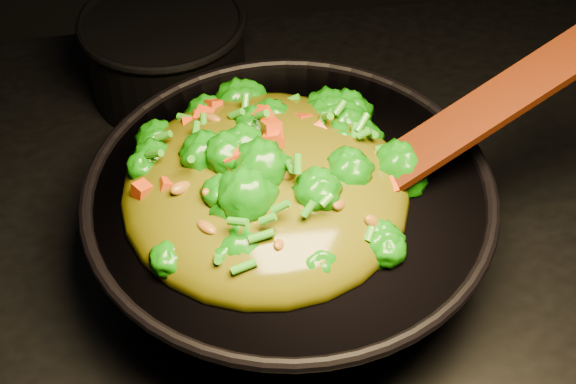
{
  "coord_description": "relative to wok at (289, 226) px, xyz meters",
  "views": [
    {
      "loc": [
        -0.04,
        -0.61,
        1.64
      ],
      "look_at": [
        0.05,
        -0.03,
        1.0
      ],
      "focal_mm": 50.0,
      "sensor_mm": 36.0,
      "label": 1
    }
  ],
  "objects": [
    {
      "name": "back_pot",
      "position": [
        -0.12,
        0.33,
        0.0
      ],
      "size": [
        0.27,
        0.27,
        0.12
      ],
      "primitive_type": "cylinder",
      "rotation": [
        0.0,
        0.0,
        -0.3
      ],
      "color": "black",
      "rests_on": "stovetop"
    },
    {
      "name": "stir_fry",
      "position": [
        -0.03,
        -0.0,
        0.11
      ],
      "size": [
        0.35,
        0.35,
        0.1
      ],
      "primitive_type": null,
      "rotation": [
        0.0,
        0.0,
        -0.16
      ],
      "color": "#147408",
      "rests_on": "wok"
    },
    {
      "name": "spatula",
      "position": [
        0.18,
        0.01,
        0.12
      ],
      "size": [
        0.33,
        0.14,
        0.14
      ],
      "primitive_type": "cube",
      "rotation": [
        0.0,
        -0.38,
        0.28
      ],
      "color": "#361605",
      "rests_on": "wok"
    },
    {
      "name": "wok",
      "position": [
        0.0,
        0.0,
        0.0
      ],
      "size": [
        0.52,
        0.52,
        0.12
      ],
      "primitive_type": null,
      "rotation": [
        0.0,
        0.0,
        0.26
      ],
      "color": "black",
      "rests_on": "stovetop"
    }
  ]
}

